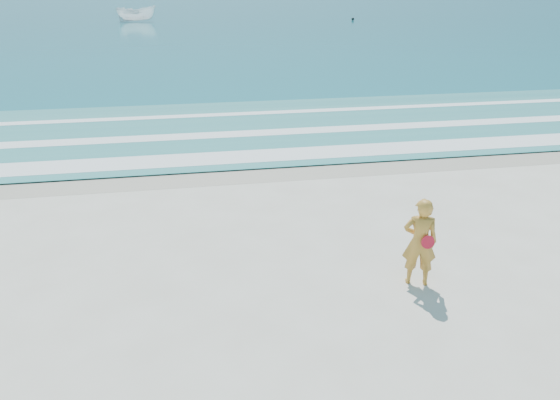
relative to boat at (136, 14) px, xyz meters
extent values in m
plane|color=silver|center=(7.10, -70.18, -1.03)|extent=(400.00, 400.00, 0.00)
cube|color=#B2A893|center=(7.10, -61.18, -1.03)|extent=(400.00, 2.40, 0.00)
cube|color=#19727F|center=(7.10, 34.82, -1.01)|extent=(400.00, 190.00, 0.04)
cube|color=#59B7AD|center=(7.10, -56.18, -0.98)|extent=(400.00, 10.00, 0.01)
cube|color=white|center=(7.10, -59.88, -0.97)|extent=(400.00, 1.40, 0.01)
cube|color=white|center=(7.10, -56.98, -0.97)|extent=(400.00, 0.90, 0.01)
cube|color=white|center=(7.10, -53.68, -0.97)|extent=(400.00, 0.60, 0.01)
imported|color=white|center=(0.00, 0.00, 0.00)|extent=(5.16, 2.06, 1.98)
sphere|color=black|center=(28.72, -2.92, -0.80)|extent=(0.38, 0.38, 0.38)
imported|color=#C8872F|center=(9.48, -68.64, -0.10)|extent=(0.78, 0.63, 1.85)
cylinder|color=red|center=(9.56, -68.82, -0.02)|extent=(0.27, 0.08, 0.27)
camera|label=1|loc=(5.02, -77.63, 4.79)|focal=35.00mm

